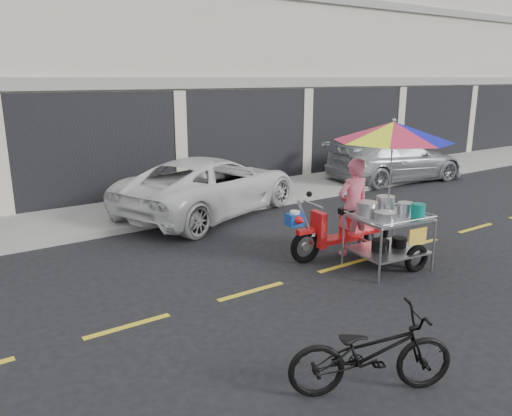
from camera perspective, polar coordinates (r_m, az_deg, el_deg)
ground at (r=9.09m, az=10.06°, el=-6.46°), size 90.00×90.00×0.00m
sidewalk at (r=13.36m, az=-6.54°, el=0.88°), size 45.00×3.00×0.15m
shophouse_block at (r=18.81m, az=-6.61°, el=17.65°), size 36.00×8.11×10.40m
centerline at (r=9.09m, az=10.06°, el=-6.44°), size 42.00×0.10×0.01m
white_pickup at (r=12.20m, az=-5.18°, el=2.60°), size 5.53×3.97×1.40m
silver_pickup at (r=16.65m, az=15.65°, el=5.31°), size 4.89×2.48×1.36m
near_bicycle at (r=5.56m, az=13.01°, el=-15.75°), size 1.86×1.35×0.93m
food_vendor_rig at (r=8.94m, az=13.59°, el=3.91°), size 2.58×2.27×2.60m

